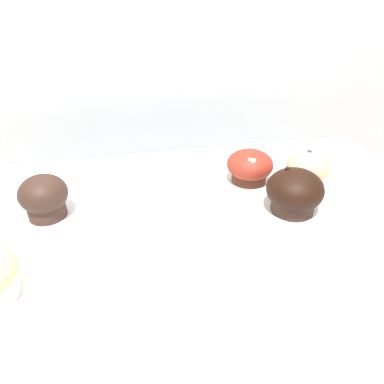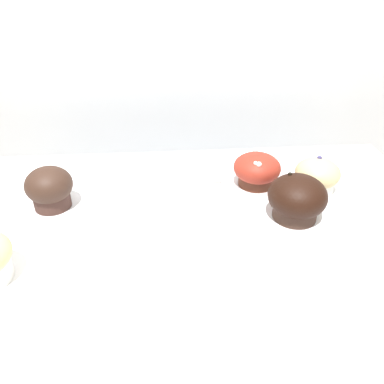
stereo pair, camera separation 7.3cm
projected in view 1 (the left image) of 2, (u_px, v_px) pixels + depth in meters
wall_back at (163, 119)px, 1.23m from camera, size 3.20×0.10×1.80m
display_counter at (201, 364)px, 0.96m from camera, size 1.00×0.64×0.91m
muffin_front_center at (250, 167)px, 0.84m from camera, size 0.10×0.10×0.07m
muffin_back_left at (44, 197)px, 0.72m from camera, size 0.09×0.09×0.09m
muffin_back_right at (308, 169)px, 0.83m from camera, size 0.10×0.10×0.08m
muffin_front_right at (294, 192)px, 0.74m from camera, size 0.11×0.11×0.09m
price_card at (205, 170)px, 0.84m from camera, size 0.05×0.04×0.06m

